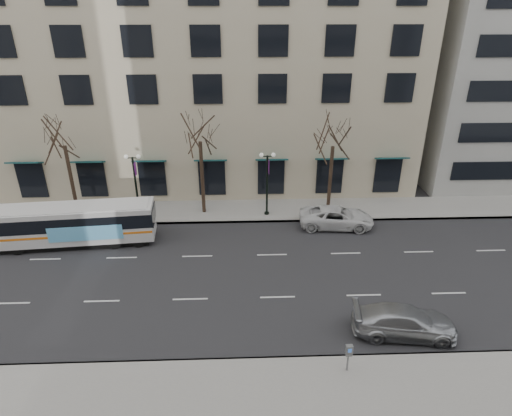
{
  "coord_description": "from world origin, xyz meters",
  "views": [
    {
      "loc": [
        3.02,
        -22.17,
        15.21
      ],
      "look_at": [
        3.89,
        1.26,
        4.0
      ],
      "focal_mm": 30.0,
      "sensor_mm": 36.0,
      "label": 1
    }
  ],
  "objects_px": {
    "tree_far_left": "(62,133)",
    "lamp_post_left": "(136,183)",
    "tree_far_right": "(334,134)",
    "lamp_post_right": "(267,181)",
    "tree_far_mid": "(199,129)",
    "city_bus": "(77,223)",
    "pay_station": "(349,352)",
    "silver_car": "(404,322)",
    "white_pickup": "(336,217)"
  },
  "relations": [
    {
      "from": "city_bus",
      "to": "white_pickup",
      "type": "bearing_deg",
      "value": 0.72
    },
    {
      "from": "tree_far_right",
      "to": "city_bus",
      "type": "xyz_separation_m",
      "value": [
        -18.36,
        -4.47,
        -4.85
      ]
    },
    {
      "from": "lamp_post_left",
      "to": "lamp_post_right",
      "type": "bearing_deg",
      "value": 0.0
    },
    {
      "from": "tree_far_left",
      "to": "lamp_post_left",
      "type": "distance_m",
      "value": 6.29
    },
    {
      "from": "tree_far_left",
      "to": "pay_station",
      "type": "height_order",
      "value": "tree_far_left"
    },
    {
      "from": "city_bus",
      "to": "pay_station",
      "type": "height_order",
      "value": "city_bus"
    },
    {
      "from": "tree_far_right",
      "to": "lamp_post_right",
      "type": "bearing_deg",
      "value": -173.15
    },
    {
      "from": "tree_far_mid",
      "to": "tree_far_right",
      "type": "xyz_separation_m",
      "value": [
        10.0,
        -0.0,
        -0.48
      ]
    },
    {
      "from": "tree_far_mid",
      "to": "silver_car",
      "type": "relative_size",
      "value": 1.64
    },
    {
      "from": "tree_far_mid",
      "to": "pay_station",
      "type": "distance_m",
      "value": 19.29
    },
    {
      "from": "tree_far_left",
      "to": "lamp_post_right",
      "type": "xyz_separation_m",
      "value": [
        15.01,
        -0.6,
        -3.75
      ]
    },
    {
      "from": "tree_far_mid",
      "to": "white_pickup",
      "type": "bearing_deg",
      "value": -14.41
    },
    {
      "from": "tree_far_mid",
      "to": "silver_car",
      "type": "height_order",
      "value": "tree_far_mid"
    },
    {
      "from": "silver_car",
      "to": "tree_far_left",
      "type": "bearing_deg",
      "value": 62.75
    },
    {
      "from": "tree_far_mid",
      "to": "pay_station",
      "type": "bearing_deg",
      "value": -65.34
    },
    {
      "from": "tree_far_mid",
      "to": "city_bus",
      "type": "relative_size",
      "value": 0.79
    },
    {
      "from": "city_bus",
      "to": "pay_station",
      "type": "relative_size",
      "value": 7.51
    },
    {
      "from": "silver_car",
      "to": "pay_station",
      "type": "xyz_separation_m",
      "value": [
        -3.44,
        -2.44,
        0.44
      ]
    },
    {
      "from": "tree_far_right",
      "to": "pay_station",
      "type": "distance_m",
      "value": 17.7
    },
    {
      "from": "tree_far_right",
      "to": "pay_station",
      "type": "bearing_deg",
      "value": -97.86
    },
    {
      "from": "tree_far_right",
      "to": "lamp_post_right",
      "type": "distance_m",
      "value": 6.11
    },
    {
      "from": "lamp_post_right",
      "to": "city_bus",
      "type": "distance_m",
      "value": 13.99
    },
    {
      "from": "lamp_post_right",
      "to": "white_pickup",
      "type": "height_order",
      "value": "lamp_post_right"
    },
    {
      "from": "tree_far_left",
      "to": "lamp_post_left",
      "type": "height_order",
      "value": "tree_far_left"
    },
    {
      "from": "tree_far_mid",
      "to": "lamp_post_left",
      "type": "xyz_separation_m",
      "value": [
        -4.99,
        -0.6,
        -3.96
      ]
    },
    {
      "from": "silver_car",
      "to": "white_pickup",
      "type": "distance_m",
      "value": 11.75
    },
    {
      "from": "pay_station",
      "to": "white_pickup",
      "type": "bearing_deg",
      "value": 76.34
    },
    {
      "from": "lamp_post_left",
      "to": "tree_far_mid",
      "type": "bearing_deg",
      "value": 6.85
    },
    {
      "from": "lamp_post_left",
      "to": "silver_car",
      "type": "bearing_deg",
      "value": -40.38
    },
    {
      "from": "tree_far_left",
      "to": "lamp_post_left",
      "type": "xyz_separation_m",
      "value": [
        5.01,
        -0.6,
        -3.75
      ]
    },
    {
      "from": "tree_far_mid",
      "to": "tree_far_right",
      "type": "height_order",
      "value": "tree_far_mid"
    },
    {
      "from": "lamp_post_left",
      "to": "white_pickup",
      "type": "relative_size",
      "value": 0.95
    },
    {
      "from": "tree_far_right",
      "to": "lamp_post_left",
      "type": "bearing_deg",
      "value": -177.71
    },
    {
      "from": "lamp_post_right",
      "to": "tree_far_right",
      "type": "bearing_deg",
      "value": 6.85
    },
    {
      "from": "pay_station",
      "to": "tree_far_mid",
      "type": "bearing_deg",
      "value": 110.74
    },
    {
      "from": "lamp_post_left",
      "to": "pay_station",
      "type": "distance_m",
      "value": 20.61
    },
    {
      "from": "city_bus",
      "to": "pay_station",
      "type": "xyz_separation_m",
      "value": [
        16.05,
        -12.27,
        -0.39
      ]
    },
    {
      "from": "white_pickup",
      "to": "lamp_post_left",
      "type": "bearing_deg",
      "value": 87.3
    },
    {
      "from": "tree_far_mid",
      "to": "lamp_post_left",
      "type": "distance_m",
      "value": 6.4
    },
    {
      "from": "lamp_post_left",
      "to": "silver_car",
      "type": "xyz_separation_m",
      "value": [
        16.12,
        -13.71,
        -2.19
      ]
    },
    {
      "from": "lamp_post_left",
      "to": "white_pickup",
      "type": "bearing_deg",
      "value": -7.54
    },
    {
      "from": "city_bus",
      "to": "silver_car",
      "type": "bearing_deg",
      "value": -31.85
    },
    {
      "from": "lamp_post_left",
      "to": "white_pickup",
      "type": "distance_m",
      "value": 15.4
    },
    {
      "from": "lamp_post_left",
      "to": "silver_car",
      "type": "relative_size",
      "value": 1.0
    },
    {
      "from": "tree_far_mid",
      "to": "lamp_post_right",
      "type": "distance_m",
      "value": 6.41
    },
    {
      "from": "tree_far_left",
      "to": "tree_far_mid",
      "type": "height_order",
      "value": "tree_far_mid"
    },
    {
      "from": "tree_far_right",
      "to": "silver_car",
      "type": "relative_size",
      "value": 1.55
    },
    {
      "from": "lamp_post_right",
      "to": "city_bus",
      "type": "height_order",
      "value": "lamp_post_right"
    },
    {
      "from": "white_pickup",
      "to": "pay_station",
      "type": "xyz_separation_m",
      "value": [
        -2.43,
        -14.15,
        0.43
      ]
    },
    {
      "from": "lamp_post_left",
      "to": "white_pickup",
      "type": "xyz_separation_m",
      "value": [
        15.11,
        -2.0,
        -2.18
      ]
    }
  ]
}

